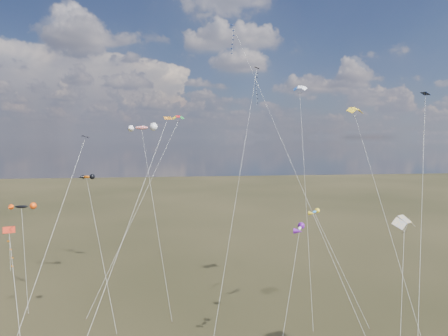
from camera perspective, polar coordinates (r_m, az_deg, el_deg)
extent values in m
cube|color=black|center=(69.22, 4.72, 14.08)|extent=(0.93, 0.97, 0.35)
cylinder|color=silver|center=(53.66, 2.12, -1.82)|extent=(10.83, 28.28, 34.94)
cube|color=#091A4D|center=(66.60, 1.23, 19.74)|extent=(1.05, 1.03, 0.35)
cylinder|color=silver|center=(49.21, 9.48, 1.04)|extent=(9.38, 33.00, 40.90)
cube|color=black|center=(46.55, -19.18, 4.26)|extent=(0.81, 0.84, 0.26)
cylinder|color=silver|center=(40.19, -24.74, -12.78)|extent=(4.68, 17.92, 23.37)
cube|color=red|center=(43.36, -28.37, -7.78)|extent=(1.34, 1.29, 0.45)
cylinder|color=silver|center=(39.39, -27.16, -20.09)|extent=(5.62, 11.76, 14.54)
cube|color=#101A4A|center=(48.35, 26.82, 9.47)|extent=(0.94, 0.97, 0.31)
cylinder|color=silver|center=(41.36, 26.31, -9.06)|extent=(8.61, 13.12, 27.95)
cube|color=orange|center=(46.77, -8.06, 7.08)|extent=(1.02, 0.97, 0.37)
cylinder|color=silver|center=(38.25, -14.96, -11.72)|extent=(9.07, 20.60, 25.51)
cylinder|color=silver|center=(53.69, 22.13, -6.14)|extent=(1.36, 21.10, 27.52)
cylinder|color=silver|center=(57.32, 11.58, -3.29)|extent=(4.11, 19.00, 31.40)
cube|color=#332316|center=(52.60, 12.65, -21.90)|extent=(0.10, 0.10, 0.12)
cylinder|color=silver|center=(40.76, 23.99, -18.61)|extent=(5.66, 9.00, 15.21)
cylinder|color=silver|center=(60.92, -12.11, -5.02)|extent=(12.25, 17.56, 26.83)
cube|color=#332316|center=(57.27, -19.14, -19.76)|extent=(0.10, 0.10, 0.12)
ellipsoid|color=black|center=(66.91, -26.96, -4.95)|extent=(3.71, 1.19, 1.06)
cylinder|color=silver|center=(63.74, -26.59, -11.35)|extent=(3.46, 8.62, 12.97)
cube|color=#332316|center=(61.42, -26.16, -18.27)|extent=(0.10, 0.10, 0.12)
ellipsoid|color=#ED6109|center=(60.67, -19.05, -1.20)|extent=(2.60, 2.32, 0.83)
cylinder|color=silver|center=(55.64, -17.26, -10.87)|extent=(5.64, 12.55, 17.62)
cube|color=#332316|center=(52.51, -15.03, -21.99)|extent=(0.10, 0.10, 0.12)
ellipsoid|color=silver|center=(44.87, 10.75, -8.46)|extent=(1.80, 2.39, 0.86)
cylinder|color=silver|center=(43.39, 9.19, -18.15)|extent=(4.28, 6.39, 13.35)
ellipsoid|color=red|center=(63.66, -11.68, 5.66)|extent=(4.26, 1.89, 1.40)
cylinder|color=silver|center=(57.29, -9.79, -6.62)|extent=(4.51, 14.60, 24.78)
cube|color=#332316|center=(54.13, -7.41, -21.03)|extent=(0.10, 0.10, 0.12)
ellipsoid|color=#247CD4|center=(55.45, 12.80, -6.12)|extent=(1.87, 1.85, 0.73)
cylinder|color=silver|center=(54.69, 16.35, -13.50)|extent=(4.66, 7.18, 13.26)
cube|color=#332316|center=(55.04, 20.15, -20.82)|extent=(0.10, 0.10, 0.12)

